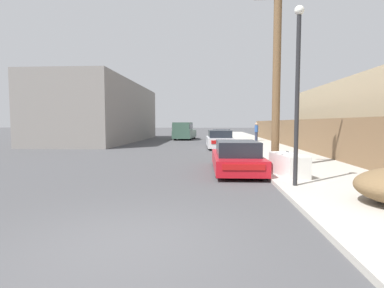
# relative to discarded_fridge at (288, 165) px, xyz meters

# --- Properties ---
(ground_plane) EXTENTS (220.00, 220.00, 0.00)m
(ground_plane) POSITION_rel_discarded_fridge_xyz_m (-3.90, -5.77, -0.49)
(ground_plane) COLOR #444447
(sidewalk_curb) EXTENTS (4.20, 63.00, 0.12)m
(sidewalk_curb) POSITION_rel_discarded_fridge_xyz_m (1.40, 17.73, -0.43)
(sidewalk_curb) COLOR #ADA89E
(sidewalk_curb) RESTS_ON ground
(discarded_fridge) EXTENTS (1.01, 1.85, 0.77)m
(discarded_fridge) POSITION_rel_discarded_fridge_xyz_m (0.00, 0.00, 0.00)
(discarded_fridge) COLOR silver
(discarded_fridge) RESTS_ON sidewalk_curb
(parked_sports_car_red) EXTENTS (1.83, 4.59, 1.21)m
(parked_sports_car_red) POSITION_rel_discarded_fridge_xyz_m (-1.63, 1.38, 0.06)
(parked_sports_car_red) COLOR red
(parked_sports_car_red) RESTS_ON ground
(car_parked_mid) EXTENTS (2.05, 4.77, 1.35)m
(car_parked_mid) POSITION_rel_discarded_fridge_xyz_m (-1.97, 12.12, 0.14)
(car_parked_mid) COLOR silver
(car_parked_mid) RESTS_ON ground
(car_parked_far) EXTENTS (2.20, 4.65, 1.29)m
(car_parked_far) POSITION_rel_discarded_fridge_xyz_m (-1.56, 18.53, 0.12)
(car_parked_far) COLOR #2D478C
(car_parked_far) RESTS_ON ground
(pickup_truck) EXTENTS (2.35, 5.88, 1.93)m
(pickup_truck) POSITION_rel_discarded_fridge_xyz_m (-5.62, 23.40, 0.46)
(pickup_truck) COLOR #385647
(pickup_truck) RESTS_ON ground
(utility_pole) EXTENTS (1.80, 0.30, 7.19)m
(utility_pole) POSITION_rel_discarded_fridge_xyz_m (-0.11, 1.61, 3.33)
(utility_pole) COLOR brown
(utility_pole) RESTS_ON sidewalk_curb
(street_lamp) EXTENTS (0.26, 0.26, 4.95)m
(street_lamp) POSITION_rel_discarded_fridge_xyz_m (-0.22, -1.62, 2.48)
(street_lamp) COLOR #232326
(street_lamp) RESTS_ON sidewalk_curb
(wooden_fence) EXTENTS (0.08, 34.34, 1.99)m
(wooden_fence) POSITION_rel_discarded_fridge_xyz_m (3.35, 12.22, 0.62)
(wooden_fence) COLOR brown
(wooden_fence) RESTS_ON sidewalk_curb
(building_left_block) EXTENTS (7.00, 19.10, 5.86)m
(building_left_block) POSITION_rel_discarded_fridge_xyz_m (-13.57, 20.16, 2.44)
(building_left_block) COLOR gray
(building_left_block) RESTS_ON ground
(pedestrian) EXTENTS (0.34, 0.34, 1.78)m
(pedestrian) POSITION_rel_discarded_fridge_xyz_m (1.88, 19.74, 0.55)
(pedestrian) COLOR #282D42
(pedestrian) RESTS_ON sidewalk_curb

